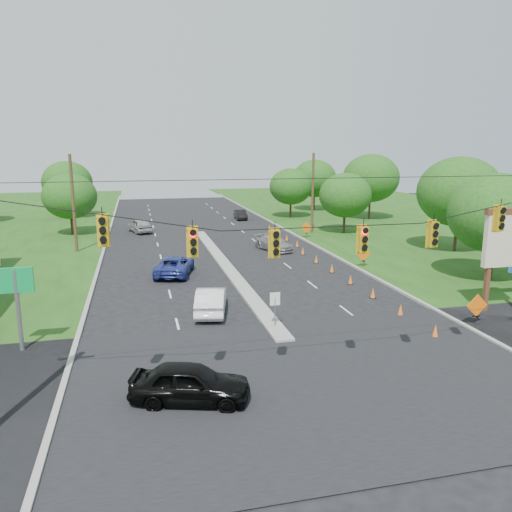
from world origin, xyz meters
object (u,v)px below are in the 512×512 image
object	(u,v)px
pylon_sign	(509,244)
blue_pickup	(175,265)
white_sedan	(211,300)
black_sedan	(190,383)

from	to	relation	value
pylon_sign	blue_pickup	world-z (taller)	pylon_sign
pylon_sign	white_sedan	size ratio (longest dim) A/B	1.31
pylon_sign	white_sedan	distance (m)	17.83
pylon_sign	black_sedan	distance (m)	20.99
pylon_sign	black_sedan	bearing A→B (deg)	-160.38
pylon_sign	white_sedan	bearing A→B (deg)	168.97
pylon_sign	white_sedan	xyz separation A→B (m)	(-17.21, 3.35, -3.23)
black_sedan	blue_pickup	xyz separation A→B (m)	(0.95, 19.96, -0.04)
white_sedan	blue_pickup	distance (m)	9.74
pylon_sign	white_sedan	world-z (taller)	pylon_sign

